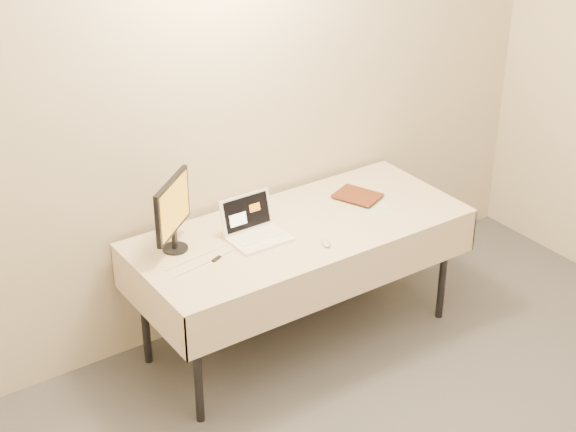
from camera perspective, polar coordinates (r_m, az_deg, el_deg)
back_wall at (r=4.86m, az=-2.28°, el=7.81°), size 4.00×0.10×2.70m
table at (r=4.80m, az=0.78°, el=-1.33°), size 1.86×0.81×0.74m
laptop at (r=4.65m, az=-2.19°, el=-0.78°), size 0.30×0.27×0.21m
monitor at (r=4.48m, az=-7.47°, el=0.41°), size 0.31×0.26×0.40m
book at (r=4.96m, az=4.05°, el=2.05°), size 0.18×0.09×0.25m
alarm_clock at (r=4.85m, az=-2.75°, el=0.13°), size 0.12×0.07×0.05m
clicker at (r=4.60m, az=2.45°, el=-1.74°), size 0.07×0.10×0.02m
paper_form at (r=5.04m, az=5.56°, el=0.86°), size 0.22×0.33×0.00m
usb_dongle at (r=4.48m, az=-4.65°, el=-2.78°), size 0.06×0.04×0.01m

